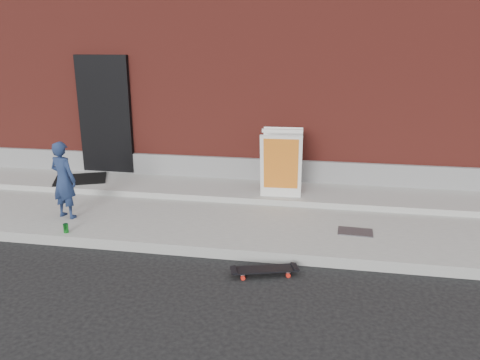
% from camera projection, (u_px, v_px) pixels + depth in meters
% --- Properties ---
extents(ground, '(80.00, 80.00, 0.00)m').
position_uv_depth(ground, '(196.00, 257.00, 6.20)').
color(ground, black).
rests_on(ground, ground).
extents(sidewalk, '(20.00, 3.00, 0.15)m').
position_uv_depth(sidewalk, '(221.00, 213.00, 7.60)').
color(sidewalk, gray).
rests_on(sidewalk, ground).
extents(apron, '(20.00, 1.20, 0.10)m').
position_uv_depth(apron, '(231.00, 189.00, 8.41)').
color(apron, gray).
rests_on(apron, sidewalk).
extents(building, '(20.00, 8.10, 5.00)m').
position_uv_depth(building, '(266.00, 52.00, 12.11)').
color(building, maroon).
rests_on(building, ground).
extents(child, '(0.49, 0.39, 1.19)m').
position_uv_depth(child, '(64.00, 180.00, 7.06)').
color(child, '#1B2A4D').
rests_on(child, sidewalk).
extents(skateboard, '(0.82, 0.43, 0.09)m').
position_uv_depth(skateboard, '(264.00, 270.00, 5.70)').
color(skateboard, red).
rests_on(skateboard, ground).
extents(pizza_sign, '(0.71, 0.83, 1.12)m').
position_uv_depth(pizza_sign, '(282.00, 163.00, 7.79)').
color(pizza_sign, silver).
rests_on(pizza_sign, apron).
extents(soda_can, '(0.08, 0.08, 0.13)m').
position_uv_depth(soda_can, '(66.00, 228.00, 6.61)').
color(soda_can, '#1A8326').
rests_on(soda_can, sidewalk).
extents(doormat, '(1.15, 1.06, 0.03)m').
position_uv_depth(doormat, '(81.00, 179.00, 8.84)').
color(doormat, black).
rests_on(doormat, apron).
extents(utility_plate, '(0.50, 0.34, 0.01)m').
position_uv_depth(utility_plate, '(355.00, 232.00, 6.63)').
color(utility_plate, '#4D4D52').
rests_on(utility_plate, sidewalk).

